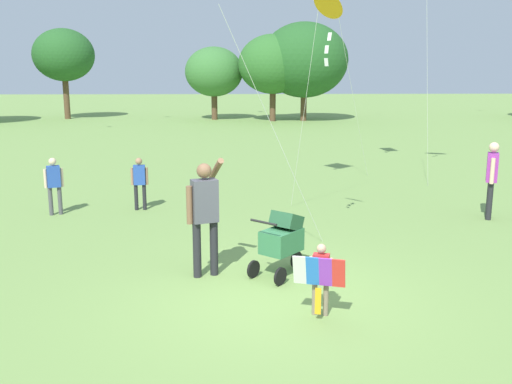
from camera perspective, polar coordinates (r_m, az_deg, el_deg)
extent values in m
plane|color=#75994C|center=(8.54, 1.94, -10.14)|extent=(120.00, 120.00, 0.00)
cylinder|color=brown|center=(38.15, -18.07, 8.62)|extent=(0.36, 0.36, 2.38)
ellipsoid|color=#235623|center=(38.09, -18.35, 12.64)|extent=(3.71, 3.34, 3.16)
cylinder|color=brown|center=(35.90, -4.09, 8.27)|extent=(0.36, 0.36, 1.48)
ellipsoid|color=#387033|center=(35.81, -4.14, 11.68)|extent=(3.48, 3.13, 2.96)
cylinder|color=brown|center=(34.87, 1.64, 8.36)|extent=(0.36, 0.36, 1.70)
ellipsoid|color=#2D6628|center=(34.78, 1.67, 12.42)|extent=(4.06, 3.65, 3.45)
cylinder|color=brown|center=(35.19, 4.68, 8.19)|extent=(0.36, 0.36, 1.50)
ellipsoid|color=#235623|center=(35.11, 4.76, 12.77)|extent=(5.15, 4.63, 4.38)
cylinder|color=#7F705B|center=(7.88, 6.87, -10.29)|extent=(0.07, 0.07, 0.48)
cylinder|color=#7F705B|center=(7.90, 5.76, -10.21)|extent=(0.07, 0.07, 0.48)
cube|color=red|center=(7.74, 6.39, -7.35)|extent=(0.24, 0.19, 0.36)
cylinder|color=tan|center=(7.73, 7.36, -7.59)|extent=(0.05, 0.05, 0.32)
cylinder|color=tan|center=(7.76, 5.41, -7.45)|extent=(0.05, 0.05, 0.32)
sphere|color=tan|center=(7.65, 6.43, -5.54)|extent=(0.13, 0.13, 0.13)
cube|color=red|center=(7.54, 8.10, -7.90)|extent=(0.20, 0.19, 0.42)
cube|color=purple|center=(7.56, 6.83, -7.81)|extent=(0.20, 0.19, 0.42)
cube|color=blue|center=(7.58, 5.56, -7.72)|extent=(0.20, 0.19, 0.42)
cube|color=white|center=(7.60, 4.30, -7.63)|extent=(0.20, 0.19, 0.42)
cube|color=#F4A319|center=(7.69, 6.10, -10.59)|extent=(0.08, 0.03, 0.36)
cylinder|color=#232328|center=(9.15, -5.80, -5.67)|extent=(0.13, 0.13, 0.89)
cylinder|color=#232328|center=(9.23, -4.14, -5.48)|extent=(0.13, 0.13, 0.89)
cube|color=#4C4C56|center=(8.98, -5.06, -0.86)|extent=(0.45, 0.36, 0.66)
cylinder|color=brown|center=(8.93, -6.54, -1.28)|extent=(0.10, 0.10, 0.59)
cylinder|color=brown|center=(9.10, -3.92, 2.26)|extent=(0.27, 0.54, 0.42)
sphere|color=brown|center=(8.89, -5.12, 2.09)|extent=(0.23, 0.23, 0.23)
cylinder|color=black|center=(9.63, 3.97, -6.61)|extent=(0.21, 0.24, 0.28)
cylinder|color=black|center=(9.17, -0.25, -7.57)|extent=(0.21, 0.24, 0.28)
cylinder|color=black|center=(8.88, 2.40, -8.27)|extent=(0.21, 0.24, 0.28)
cube|color=#337247|center=(9.18, 2.51, -4.81)|extent=(0.75, 0.77, 0.36)
cube|color=#235031|center=(9.19, 3.00, -2.83)|extent=(0.59, 0.59, 0.35)
cylinder|color=black|center=(8.71, 0.75, -2.99)|extent=(0.39, 0.34, 0.04)
cone|color=#F4A319|center=(10.66, 7.14, 17.78)|extent=(0.69, 0.71, 0.47)
cube|color=white|center=(10.65, 7.22, 14.88)|extent=(0.08, 0.08, 0.14)
cube|color=white|center=(10.65, 6.94, 13.70)|extent=(0.07, 0.08, 0.14)
cube|color=white|center=(10.61, 6.90, 12.52)|extent=(0.08, 0.08, 0.14)
cylinder|color=silver|center=(9.78, 2.10, 5.30)|extent=(1.87, 1.62, 4.14)
cylinder|color=silver|center=(12.20, 5.42, 12.62)|extent=(0.51, 2.51, 6.67)
cylinder|color=silver|center=(15.68, 8.91, 12.37)|extent=(2.12, 3.47, 6.63)
cylinder|color=silver|center=(15.71, 16.43, 13.12)|extent=(0.88, 1.16, 7.22)
cylinder|color=#232328|center=(13.60, -11.66, -0.51)|extent=(0.09, 0.09, 0.60)
cylinder|color=#232328|center=(13.59, -10.88, -0.49)|extent=(0.09, 0.09, 0.60)
cube|color=#284CA8|center=(13.49, -11.36, 1.66)|extent=(0.28, 0.19, 0.45)
cylinder|color=#A37556|center=(13.51, -12.04, 1.51)|extent=(0.06, 0.06, 0.40)
cylinder|color=#A37556|center=(13.49, -10.67, 1.55)|extent=(0.06, 0.06, 0.40)
sphere|color=#A37556|center=(13.44, -11.42, 2.98)|extent=(0.15, 0.15, 0.15)
cylinder|color=#4C4C51|center=(13.64, -19.48, -0.87)|extent=(0.09, 0.09, 0.63)
cylinder|color=#4C4C51|center=(13.65, -18.66, -0.80)|extent=(0.09, 0.09, 0.63)
cube|color=#284CA8|center=(13.53, -19.23, 1.44)|extent=(0.32, 0.26, 0.47)
cylinder|color=beige|center=(13.53, -19.94, 1.25)|extent=(0.07, 0.07, 0.42)
cylinder|color=beige|center=(13.55, -18.50, 1.37)|extent=(0.07, 0.07, 0.42)
sphere|color=beige|center=(13.48, -19.33, 2.84)|extent=(0.16, 0.16, 0.16)
cylinder|color=#232328|center=(13.42, 21.92, -0.84)|extent=(0.12, 0.12, 0.82)
cylinder|color=#232328|center=(13.67, 21.90, -0.61)|extent=(0.12, 0.12, 0.82)
cube|color=purple|center=(13.42, 22.16, 2.25)|extent=(0.34, 0.42, 0.61)
cylinder|color=beige|center=(13.20, 22.16, 1.92)|extent=(0.09, 0.09, 0.55)
cylinder|color=beige|center=(13.64, 22.12, 2.23)|extent=(0.09, 0.09, 0.55)
sphere|color=beige|center=(13.35, 22.31, 4.09)|extent=(0.21, 0.21, 0.21)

